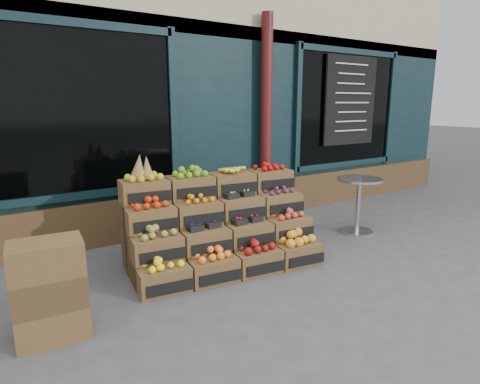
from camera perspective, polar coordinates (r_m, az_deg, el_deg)
ground at (r=4.52m, az=7.22°, el=-11.90°), size 60.00×60.00×0.00m
shop_facade at (r=8.65m, az=-15.91°, el=15.63°), size 12.00×6.24×4.80m
crate_display at (r=4.73m, az=-3.07°, el=-5.37°), size 2.24×1.30×1.33m
spare_crates at (r=3.61m, az=-25.43°, el=-12.50°), size 0.58×0.43×0.81m
bistro_table at (r=6.04m, az=16.48°, el=-0.96°), size 0.64×0.64×0.81m
shopkeeper at (r=6.04m, az=-24.38°, el=2.90°), size 0.83×0.70×1.94m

